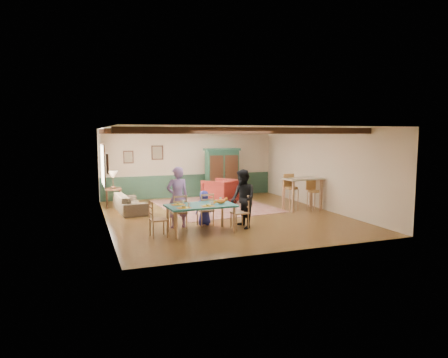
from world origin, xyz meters
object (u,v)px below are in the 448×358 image
object	(u,v)px
dining_table	(201,219)
person_child	(204,208)
dining_chair_far_right	(205,209)
bar_stool_left	(291,192)
person_woman	(243,199)
armchair	(220,192)
dining_chair_end_right	(240,212)
table_lamp	(113,180)
dining_chair_end_left	(159,219)
dining_chair_far_left	(178,211)
counter_table	(302,194)
bar_stool_right	(314,195)
armoire	(222,173)
person_man	(177,197)
end_table	(114,198)
cat	(221,201)
sofa	(130,203)

from	to	relation	value
dining_table	person_child	size ratio (longest dim) A/B	1.79
dining_chair_far_right	person_child	bearing A→B (deg)	-90.00
bar_stool_left	person_woman	bearing A→B (deg)	-146.60
dining_chair_far_right	armchair	distance (m)	3.29
dining_chair_end_right	table_lamp	size ratio (longest dim) A/B	1.52
dining_chair_end_left	dining_chair_far_right	bearing A→B (deg)	-65.08
dining_chair_far_left	counter_table	bearing A→B (deg)	-168.99
dining_chair_far_left	dining_chair_end_right	bearing A→B (deg)	155.08
counter_table	person_woman	bearing A→B (deg)	-148.74
dining_table	bar_stool_right	distance (m)	4.53
armoire	table_lamp	distance (m)	4.25
armoire	bar_stool_right	xyz separation A→B (m)	(1.89, -3.60, -0.45)
person_man	bar_stool_right	size ratio (longest dim) A/B	1.55
dining_chair_end_right	person_woman	bearing A→B (deg)	90.00
dining_chair_end_right	end_table	size ratio (longest dim) A/B	1.39
dining_chair_end_left	end_table	distance (m)	4.56
person_woman	counter_table	xyz separation A→B (m)	(2.89, 1.76, -0.26)
cat	end_table	bearing A→B (deg)	114.06
dining_table	person_man	distance (m)	0.98
table_lamp	person_woman	bearing A→B (deg)	-55.48
person_man	bar_stool_right	xyz separation A→B (m)	(4.72, 0.71, -0.29)
dining_chair_far_left	bar_stool_left	world-z (taller)	bar_stool_left
counter_table	person_child	bearing A→B (deg)	-164.56
dining_chair_end_left	end_table	world-z (taller)	dining_chair_end_left
dining_chair_far_right	bar_stool_left	world-z (taller)	bar_stool_left
dining_table	dining_chair_end_left	distance (m)	1.11
end_table	dining_table	bearing A→B (deg)	-67.88
dining_chair_end_left	armchair	distance (m)	4.73
person_child	armoire	distance (m)	4.76
dining_chair_end_left	armoire	bearing A→B (deg)	-37.76
dining_chair_far_left	cat	xyz separation A→B (m)	(0.96, -0.73, 0.35)
dining_table	bar_stool_right	xyz separation A→B (m)	(4.29, 1.45, 0.17)
person_child	armoire	xyz separation A→B (m)	(2.06, 4.26, 0.50)
armoire	counter_table	distance (m)	3.67
dining_chair_far_right	dining_chair_far_left	bearing A→B (deg)	0.00
person_woman	person_child	size ratio (longest dim) A/B	1.64
table_lamp	dining_chair_end_left	bearing A→B (deg)	-81.16
dining_table	person_woman	distance (m)	1.28
dining_chair_far_left	end_table	world-z (taller)	dining_chair_far_left
person_man	counter_table	distance (m)	4.66
sofa	counter_table	size ratio (longest dim) A/B	1.54
dining_chair_end_left	person_man	xyz separation A→B (m)	(0.67, 0.81, 0.37)
armoire	counter_table	bearing A→B (deg)	-62.29
dining_table	cat	size ratio (longest dim) A/B	5.00
dining_chair_far_left	dining_chair_end_right	size ratio (longest dim) A/B	1.00
person_child	end_table	size ratio (longest dim) A/B	1.47
cat	bar_stool_left	distance (m)	3.70
person_man	sofa	xyz separation A→B (m)	(-0.95, 2.68, -0.54)
bar_stool_right	dining_chair_far_right	bearing A→B (deg)	-170.83
dining_chair_far_left	dining_chair_far_right	distance (m)	0.77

